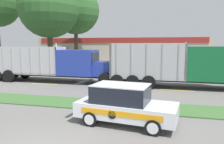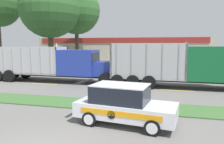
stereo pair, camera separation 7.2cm
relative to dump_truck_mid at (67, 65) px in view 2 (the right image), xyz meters
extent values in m
cube|color=#3D6633|center=(4.88, -6.35, -1.50)|extent=(120.00, 2.15, 0.06)
cube|color=yellow|center=(-1.45, -1.28, -1.53)|extent=(2.40, 0.14, 0.01)
cube|color=yellow|center=(3.95, -1.28, -1.53)|extent=(2.40, 0.14, 0.01)
cube|color=yellow|center=(9.35, -1.28, -1.53)|extent=(2.40, 0.14, 0.01)
cube|color=black|center=(-0.93, 0.00, -0.89)|extent=(11.92, 1.29, 0.18)
cube|color=#23389E|center=(3.86, 0.00, -0.21)|extent=(2.34, 1.92, 1.18)
cube|color=#B7B7BC|center=(5.06, 0.00, -0.21)|extent=(0.06, 1.64, 1.00)
cube|color=#23389E|center=(1.13, 0.00, 0.27)|extent=(3.12, 2.34, 2.15)
cube|color=black|center=(2.71, 0.00, 0.64)|extent=(0.04, 1.99, 0.97)
cylinder|color=silver|center=(-0.53, -0.76, 1.08)|extent=(0.14, 0.14, 1.61)
cube|color=#B7B7BC|center=(-3.66, 0.00, -0.74)|extent=(6.46, 2.34, 0.12)
cube|color=#B7B7BC|center=(-0.51, 0.00, 0.42)|extent=(0.16, 2.34, 2.33)
cube|color=#B7B7BC|center=(-6.81, 0.00, 0.42)|extent=(0.16, 2.34, 2.33)
cube|color=#B7B7BC|center=(-3.66, -1.09, 0.42)|extent=(6.46, 0.16, 2.33)
cube|color=#B7B7BC|center=(-3.66, 1.09, 0.42)|extent=(6.46, 0.16, 2.33)
cube|color=#A3A3A8|center=(-5.50, -1.19, 0.42)|extent=(0.10, 0.04, 2.22)
cube|color=#A3A3A8|center=(-4.58, -1.19, 0.42)|extent=(0.10, 0.04, 2.22)
cube|color=#A3A3A8|center=(-3.66, -1.19, 0.42)|extent=(0.10, 0.04, 2.22)
cube|color=#A3A3A8|center=(-2.74, -1.19, 0.42)|extent=(0.10, 0.04, 2.22)
cube|color=#A3A3A8|center=(-1.81, -1.19, 0.42)|extent=(0.10, 0.04, 2.22)
cube|color=#A3A3A8|center=(-0.89, -1.19, 0.42)|extent=(0.10, 0.04, 2.22)
cylinder|color=black|center=(3.86, -1.15, -0.98)|extent=(1.09, 0.30, 1.09)
cylinder|color=black|center=(3.86, 1.15, -0.98)|extent=(1.09, 0.30, 1.09)
cylinder|color=black|center=(-6.29, 1.15, -0.98)|extent=(1.09, 0.30, 1.09)
cylinder|color=black|center=(-5.02, -1.15, -0.98)|extent=(1.09, 0.30, 1.09)
cylinder|color=black|center=(-5.02, 1.15, -0.98)|extent=(1.09, 0.30, 1.09)
cube|color=black|center=(9.72, -0.20, -0.92)|extent=(10.90, 1.27, 0.18)
cube|color=#146033|center=(11.44, -0.20, 0.41)|extent=(2.96, 2.31, 2.49)
cylinder|color=silver|center=(9.86, -0.96, 1.18)|extent=(0.14, 0.14, 1.54)
cube|color=#ADADB2|center=(7.12, -0.20, -0.77)|extent=(5.69, 2.31, 0.12)
cube|color=#ADADB2|center=(9.88, -0.20, 0.56)|extent=(0.16, 2.31, 2.67)
cube|color=#ADADB2|center=(4.35, -0.20, 0.56)|extent=(0.16, 2.31, 2.67)
cube|color=#ADADB2|center=(7.12, -1.28, 0.56)|extent=(5.69, 0.16, 2.67)
cube|color=#ADADB2|center=(7.12, 0.87, 0.56)|extent=(5.69, 0.16, 2.67)
cube|color=#99999E|center=(4.84, -1.38, 0.56)|extent=(0.10, 0.04, 2.53)
cube|color=#99999E|center=(5.98, -1.38, 0.56)|extent=(0.10, 0.04, 2.53)
cube|color=#99999E|center=(7.12, -1.38, 0.56)|extent=(0.10, 0.04, 2.53)
cube|color=#99999E|center=(8.26, -1.38, 0.56)|extent=(0.10, 0.04, 2.53)
cube|color=#99999E|center=(9.39, -1.38, 0.56)|extent=(0.10, 0.04, 2.53)
cylinder|color=black|center=(4.87, -1.34, -1.01)|extent=(1.03, 0.30, 1.03)
cylinder|color=black|center=(4.87, 0.93, -1.01)|extent=(1.03, 0.30, 1.03)
cylinder|color=black|center=(6.09, -1.34, -1.01)|extent=(1.03, 0.30, 1.03)
cylinder|color=black|center=(6.09, 0.93, -1.01)|extent=(1.03, 0.30, 1.03)
cylinder|color=black|center=(7.30, -1.34, -1.01)|extent=(1.03, 0.30, 1.03)
cylinder|color=black|center=(7.30, 0.93, -1.01)|extent=(1.03, 0.30, 1.03)
cube|color=silver|center=(6.94, -8.83, -0.92)|extent=(4.33, 2.26, 0.61)
cube|color=black|center=(6.69, -8.80, -0.26)|extent=(2.46, 1.80, 0.70)
cube|color=silver|center=(6.69, -8.80, 0.11)|extent=(2.46, 1.80, 0.04)
cube|color=black|center=(4.99, -8.57, 0.15)|extent=(0.38, 1.39, 0.03)
cube|color=orange|center=(6.83, -9.69, -0.86)|extent=(3.29, 0.45, 0.22)
cylinder|color=black|center=(6.52, -9.65, -0.92)|extent=(0.34, 0.05, 0.34)
cylinder|color=black|center=(8.11, -9.81, -1.23)|extent=(0.63, 0.28, 0.60)
cylinder|color=silver|center=(8.09, -9.92, -1.23)|extent=(0.42, 0.07, 0.42)
cylinder|color=black|center=(8.32, -8.18, -1.23)|extent=(0.63, 0.28, 0.60)
cylinder|color=silver|center=(8.34, -8.08, -1.23)|extent=(0.42, 0.07, 0.42)
cylinder|color=black|center=(5.56, -9.47, -1.23)|extent=(0.63, 0.28, 0.60)
cylinder|color=silver|center=(5.55, -9.58, -1.23)|extent=(0.42, 0.07, 0.42)
cylinder|color=black|center=(5.78, -7.84, -1.23)|extent=(0.63, 0.28, 0.60)
cylinder|color=silver|center=(5.79, -7.74, -1.23)|extent=(0.42, 0.07, 0.42)
cube|color=#BCB29E|center=(1.37, 20.92, 0.68)|extent=(27.08, 12.00, 4.41)
cube|color=maroon|center=(1.37, 14.87, 2.43)|extent=(25.72, 0.10, 0.80)
cylinder|color=#473828|center=(-15.20, 9.63, 2.14)|extent=(0.40, 0.40, 7.34)
cylinder|color=#473828|center=(-4.68, 5.64, 1.29)|extent=(0.61, 0.61, 5.64)
sphere|color=#2D5B28|center=(-4.68, 5.64, 6.02)|extent=(6.96, 6.96, 6.96)
cylinder|color=#473828|center=(-3.52, 10.57, 1.54)|extent=(0.50, 0.50, 6.15)
sphere|color=#2D5B28|center=(-3.52, 10.57, 6.38)|extent=(6.41, 6.41, 6.41)
camera|label=1|loc=(8.47, -17.59, 1.78)|focal=35.00mm
camera|label=2|loc=(8.54, -17.58, 1.78)|focal=35.00mm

